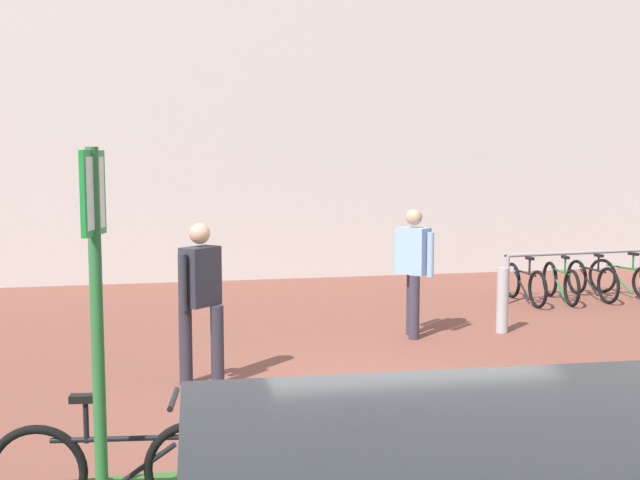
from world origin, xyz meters
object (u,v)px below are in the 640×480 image
bollard_steel (503,300)px  person_shirt_white (413,264)px  person_suited_dark (201,293)px  parking_sign_post (96,286)px  bike_rack_cluster (576,279)px  bike_at_sign (116,468)px

bollard_steel → person_shirt_white: 1.38m
person_suited_dark → parking_sign_post: bearing=-104.0°
person_shirt_white → bike_rack_cluster: bearing=29.6°
bike_rack_cluster → bollard_steel: (-2.28, -2.04, 0.10)m
parking_sign_post → bike_at_sign: bearing=71.1°
bike_at_sign → person_suited_dark: bearing=76.4°
parking_sign_post → bike_at_sign: parking_sign_post is taller
bollard_steel → person_suited_dark: bearing=-158.6°
parking_sign_post → person_shirt_white: bearing=52.9°
bollard_steel → bike_rack_cluster: bearing=41.9°
bike_rack_cluster → person_shirt_white: (-3.55, -2.02, 0.64)m
parking_sign_post → bike_at_sign: 1.28m
parking_sign_post → person_suited_dark: (0.80, 3.22, -0.63)m
bike_rack_cluster → person_shirt_white: size_ratio=1.54×
person_shirt_white → bike_at_sign: bearing=-127.8°
bike_rack_cluster → person_shirt_white: 4.14m
parking_sign_post → bollard_steel: bearing=44.3°
bike_at_sign → bollard_steel: (4.90, 4.63, 0.10)m
parking_sign_post → bike_rack_cluster: (7.25, 6.90, -1.26)m
bike_rack_cluster → person_suited_dark: 7.45m
parking_sign_post → bike_rack_cluster: size_ratio=0.93×
parking_sign_post → bollard_steel: (4.97, 4.85, -1.16)m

